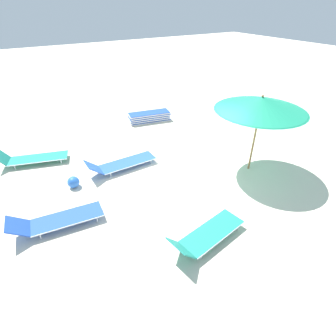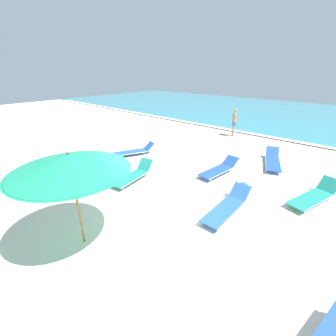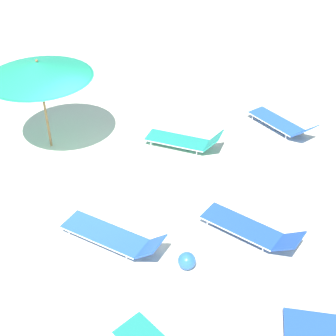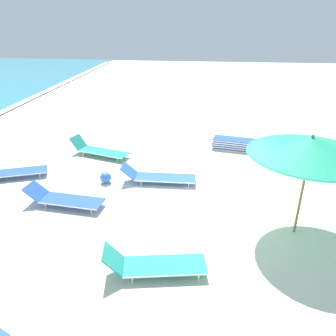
{
  "view_description": "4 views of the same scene",
  "coord_description": "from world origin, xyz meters",
  "px_view_note": "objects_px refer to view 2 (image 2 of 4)",
  "views": [
    {
      "loc": [
        -5.55,
        3.79,
        4.72
      ],
      "look_at": [
        -0.59,
        0.83,
        0.95
      ],
      "focal_mm": 28.0,
      "sensor_mm": 36.0,
      "label": 1
    },
    {
      "loc": [
        3.89,
        -4.14,
        4.07
      ],
      "look_at": [
        -0.96,
        1.32,
        0.83
      ],
      "focal_mm": 24.0,
      "sensor_mm": 36.0,
      "label": 2
    },
    {
      "loc": [
        6.72,
        5.81,
        6.9
      ],
      "look_at": [
        -0.53,
        1.56,
        0.76
      ],
      "focal_mm": 50.0,
      "sensor_mm": 36.0,
      "label": 3
    },
    {
      "loc": [
        -7.44,
        0.08,
        4.7
      ],
      "look_at": [
        0.15,
        0.95,
        1.1
      ],
      "focal_mm": 35.0,
      "sensor_mm": 36.0,
      "label": 4
    }
  ],
  "objects_px": {
    "beach_umbrella": "(70,163)",
    "sun_lounger_beside_umbrella": "(219,169)",
    "sun_lounger_mid_beach_pair_a": "(273,161)",
    "sun_lounger_mid_beach_solo": "(314,196)",
    "beachgoer_wading_adult": "(234,121)",
    "beach_ball": "(243,187)",
    "sun_lounger_under_umbrella": "(134,151)",
    "sun_lounger_near_water_right": "(227,206)",
    "sun_lounger_near_water_left": "(133,175)"
  },
  "relations": [
    {
      "from": "sun_lounger_near_water_left",
      "to": "sun_lounger_mid_beach_pair_a",
      "type": "relative_size",
      "value": 0.89
    },
    {
      "from": "sun_lounger_mid_beach_solo",
      "to": "sun_lounger_mid_beach_pair_a",
      "type": "bearing_deg",
      "value": 148.84
    },
    {
      "from": "sun_lounger_mid_beach_pair_a",
      "to": "sun_lounger_under_umbrella",
      "type": "bearing_deg",
      "value": -171.27
    },
    {
      "from": "sun_lounger_near_water_left",
      "to": "beachgoer_wading_adult",
      "type": "distance_m",
      "value": 8.56
    },
    {
      "from": "sun_lounger_mid_beach_solo",
      "to": "beach_ball",
      "type": "bearing_deg",
      "value": -140.52
    },
    {
      "from": "sun_lounger_mid_beach_pair_a",
      "to": "beachgoer_wading_adult",
      "type": "height_order",
      "value": "beachgoer_wading_adult"
    },
    {
      "from": "sun_lounger_near_water_left",
      "to": "sun_lounger_mid_beach_solo",
      "type": "xyz_separation_m",
      "value": [
        5.71,
        2.93,
        -0.0
      ]
    },
    {
      "from": "sun_lounger_beside_umbrella",
      "to": "beachgoer_wading_adult",
      "type": "xyz_separation_m",
      "value": [
        -2.27,
        5.74,
        0.79
      ]
    },
    {
      "from": "sun_lounger_under_umbrella",
      "to": "beach_ball",
      "type": "bearing_deg",
      "value": 25.25
    },
    {
      "from": "beach_umbrella",
      "to": "sun_lounger_near_water_right",
      "type": "relative_size",
      "value": 1.16
    },
    {
      "from": "sun_lounger_mid_beach_solo",
      "to": "beachgoer_wading_adult",
      "type": "bearing_deg",
      "value": 152.22
    },
    {
      "from": "beachgoer_wading_adult",
      "to": "beach_ball",
      "type": "xyz_separation_m",
      "value": [
        3.68,
        -6.47,
        -0.83
      ]
    },
    {
      "from": "beach_umbrella",
      "to": "sun_lounger_beside_umbrella",
      "type": "relative_size",
      "value": 1.21
    },
    {
      "from": "beach_ball",
      "to": "beachgoer_wading_adult",
      "type": "bearing_deg",
      "value": 119.66
    },
    {
      "from": "beach_umbrella",
      "to": "sun_lounger_under_umbrella",
      "type": "bearing_deg",
      "value": 127.73
    },
    {
      "from": "sun_lounger_near_water_right",
      "to": "beachgoer_wading_adult",
      "type": "bearing_deg",
      "value": 114.49
    },
    {
      "from": "beach_umbrella",
      "to": "sun_lounger_mid_beach_solo",
      "type": "xyz_separation_m",
      "value": [
        3.98,
        6.04,
        -1.96
      ]
    },
    {
      "from": "sun_lounger_beside_umbrella",
      "to": "beach_ball",
      "type": "height_order",
      "value": "sun_lounger_beside_umbrella"
    },
    {
      "from": "sun_lounger_near_water_right",
      "to": "beach_ball",
      "type": "xyz_separation_m",
      "value": [
        -0.2,
        1.59,
        -0.04
      ]
    },
    {
      "from": "beach_umbrella",
      "to": "beach_ball",
      "type": "height_order",
      "value": "beach_umbrella"
    },
    {
      "from": "sun_lounger_near_water_right",
      "to": "sun_lounger_mid_beach_pair_a",
      "type": "bearing_deg",
      "value": 91.53
    },
    {
      "from": "sun_lounger_beside_umbrella",
      "to": "beachgoer_wading_adult",
      "type": "distance_m",
      "value": 6.22
    },
    {
      "from": "sun_lounger_beside_umbrella",
      "to": "beachgoer_wading_adult",
      "type": "height_order",
      "value": "beachgoer_wading_adult"
    },
    {
      "from": "sun_lounger_under_umbrella",
      "to": "beachgoer_wading_adult",
      "type": "distance_m",
      "value": 6.99
    },
    {
      "from": "sun_lounger_beside_umbrella",
      "to": "beachgoer_wading_adult",
      "type": "bearing_deg",
      "value": 117.56
    },
    {
      "from": "beach_umbrella",
      "to": "sun_lounger_mid_beach_pair_a",
      "type": "xyz_separation_m",
      "value": [
        1.89,
        8.33,
        -1.97
      ]
    },
    {
      "from": "sun_lounger_beside_umbrella",
      "to": "sun_lounger_near_water_left",
      "type": "bearing_deg",
      "value": -122.96
    },
    {
      "from": "sun_lounger_under_umbrella",
      "to": "sun_lounger_near_water_left",
      "type": "distance_m",
      "value": 2.88
    },
    {
      "from": "beach_umbrella",
      "to": "beach_ball",
      "type": "distance_m",
      "value": 5.87
    },
    {
      "from": "sun_lounger_near_water_left",
      "to": "beach_ball",
      "type": "bearing_deg",
      "value": 19.46
    },
    {
      "from": "sun_lounger_beside_umbrella",
      "to": "sun_lounger_near_water_left",
      "type": "height_order",
      "value": "sun_lounger_near_water_left"
    },
    {
      "from": "sun_lounger_beside_umbrella",
      "to": "beachgoer_wading_adult",
      "type": "relative_size",
      "value": 1.23
    },
    {
      "from": "sun_lounger_beside_umbrella",
      "to": "sun_lounger_under_umbrella",
      "type": "bearing_deg",
      "value": -162.78
    },
    {
      "from": "sun_lounger_mid_beach_pair_a",
      "to": "sun_lounger_mid_beach_solo",
      "type": "bearing_deg",
      "value": -68.71
    },
    {
      "from": "sun_lounger_beside_umbrella",
      "to": "sun_lounger_mid_beach_solo",
      "type": "xyz_separation_m",
      "value": [
        3.46,
        0.14,
        0.01
      ]
    },
    {
      "from": "sun_lounger_near_water_right",
      "to": "beachgoer_wading_adult",
      "type": "height_order",
      "value": "beachgoer_wading_adult"
    },
    {
      "from": "sun_lounger_under_umbrella",
      "to": "sun_lounger_beside_umbrella",
      "type": "relative_size",
      "value": 0.99
    },
    {
      "from": "beach_umbrella",
      "to": "sun_lounger_near_water_left",
      "type": "distance_m",
      "value": 4.07
    },
    {
      "from": "sun_lounger_mid_beach_solo",
      "to": "sun_lounger_mid_beach_pair_a",
      "type": "distance_m",
      "value": 3.1
    },
    {
      "from": "sun_lounger_beside_umbrella",
      "to": "sun_lounger_mid_beach_solo",
      "type": "distance_m",
      "value": 3.47
    },
    {
      "from": "sun_lounger_under_umbrella",
      "to": "sun_lounger_mid_beach_solo",
      "type": "distance_m",
      "value": 7.93
    },
    {
      "from": "beach_umbrella",
      "to": "beach_ball",
      "type": "relative_size",
      "value": 7.59
    },
    {
      "from": "beach_ball",
      "to": "beach_umbrella",
      "type": "bearing_deg",
      "value": -110.42
    },
    {
      "from": "sun_lounger_mid_beach_pair_a",
      "to": "beachgoer_wading_adult",
      "type": "bearing_deg",
      "value": 116.8
    },
    {
      "from": "beachgoer_wading_adult",
      "to": "sun_lounger_near_water_left",
      "type": "bearing_deg",
      "value": 152.62
    },
    {
      "from": "sun_lounger_near_water_left",
      "to": "beach_ball",
      "type": "relative_size",
      "value": 6.01
    },
    {
      "from": "beach_umbrella",
      "to": "sun_lounger_mid_beach_pair_a",
      "type": "distance_m",
      "value": 8.77
    },
    {
      "from": "beach_umbrella",
      "to": "sun_lounger_mid_beach_solo",
      "type": "bearing_deg",
      "value": 56.63
    },
    {
      "from": "beach_umbrella",
      "to": "sun_lounger_near_water_right",
      "type": "bearing_deg",
      "value": 59.34
    },
    {
      "from": "sun_lounger_mid_beach_solo",
      "to": "sun_lounger_near_water_left",
      "type": "bearing_deg",
      "value": -136.36
    }
  ]
}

